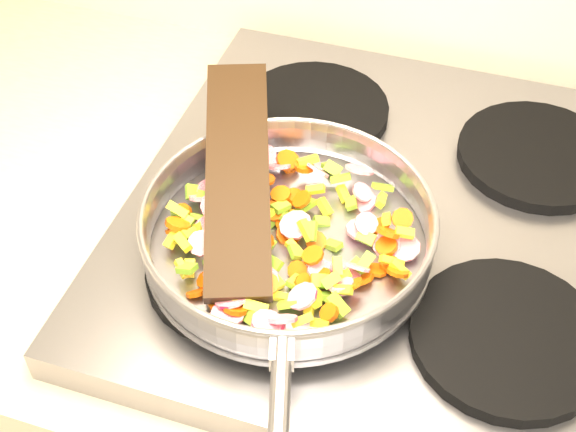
% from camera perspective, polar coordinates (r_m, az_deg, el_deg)
% --- Properties ---
extents(cooktop, '(0.60, 0.60, 0.04)m').
position_cam_1_polar(cooktop, '(0.93, 7.63, -0.65)').
color(cooktop, '#939399').
rests_on(cooktop, counter_top).
extents(grate_fl, '(0.19, 0.19, 0.02)m').
position_cam_1_polar(grate_fl, '(0.84, -3.65, -3.79)').
color(grate_fl, black).
rests_on(grate_fl, cooktop).
extents(grate_fr, '(0.19, 0.19, 0.02)m').
position_cam_1_polar(grate_fr, '(0.81, 15.34, -8.32)').
color(grate_fr, black).
rests_on(grate_fr, cooktop).
extents(grate_bl, '(0.19, 0.19, 0.02)m').
position_cam_1_polar(grate_bl, '(1.03, 1.87, 7.55)').
color(grate_bl, black).
rests_on(grate_bl, cooktop).
extents(grate_br, '(0.19, 0.19, 0.02)m').
position_cam_1_polar(grate_br, '(1.01, 17.31, 4.16)').
color(grate_br, black).
rests_on(grate_br, cooktop).
extents(saute_pan, '(0.34, 0.50, 0.05)m').
position_cam_1_polar(saute_pan, '(0.82, -0.01, -0.98)').
color(saute_pan, '#9E9EA5').
rests_on(saute_pan, grate_fl).
extents(vegetable_heap, '(0.28, 0.28, 0.05)m').
position_cam_1_polar(vegetable_heap, '(0.83, -0.48, -1.42)').
color(vegetable_heap, '#78AD27').
rests_on(vegetable_heap, saute_pan).
extents(wooden_spatula, '(0.16, 0.30, 0.08)m').
position_cam_1_polar(wooden_spatula, '(0.85, -3.61, 3.02)').
color(wooden_spatula, black).
rests_on(wooden_spatula, saute_pan).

